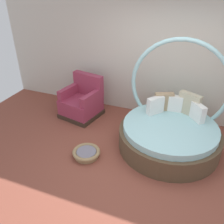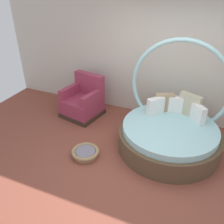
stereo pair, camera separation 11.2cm
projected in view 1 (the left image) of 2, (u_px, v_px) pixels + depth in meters
ground_plane at (138, 170)px, 4.16m from camera, size 8.00×8.00×0.02m
back_wall at (168, 57)px, 5.08m from camera, size 8.00×0.12×2.77m
round_daybed at (170, 129)px, 4.58m from camera, size 1.89×1.89×1.98m
red_armchair at (82, 102)px, 5.58m from camera, size 0.94×0.94×0.94m
pet_basket at (86, 153)px, 4.42m from camera, size 0.51×0.51×0.13m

